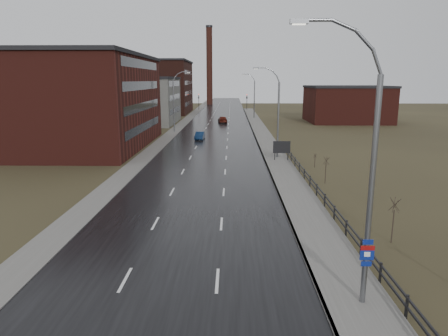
{
  "coord_description": "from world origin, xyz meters",
  "views": [
    {
      "loc": [
        2.98,
        -14.1,
        9.78
      ],
      "look_at": [
        2.39,
        16.59,
        3.0
      ],
      "focal_mm": 32.0,
      "sensor_mm": 36.0,
      "label": 1
    }
  ],
  "objects_px": {
    "car_near": "(200,136)",
    "car_far": "(223,120)",
    "billboard": "(282,148)",
    "streetlight_main": "(365,173)"
  },
  "relations": [
    {
      "from": "car_near",
      "to": "car_far",
      "type": "xyz_separation_m",
      "value": [
        3.21,
        26.5,
        0.16
      ]
    },
    {
      "from": "streetlight_main",
      "to": "car_far",
      "type": "height_order",
      "value": "streetlight_main"
    },
    {
      "from": "billboard",
      "to": "car_far",
      "type": "bearing_deg",
      "value": 100.47
    },
    {
      "from": "streetlight_main",
      "to": "billboard",
      "type": "relative_size",
      "value": 4.8
    },
    {
      "from": "streetlight_main",
      "to": "car_far",
      "type": "relative_size",
      "value": 2.56
    },
    {
      "from": "streetlight_main",
      "to": "car_near",
      "type": "height_order",
      "value": "streetlight_main"
    },
    {
      "from": "billboard",
      "to": "car_far",
      "type": "height_order",
      "value": "billboard"
    },
    {
      "from": "billboard",
      "to": "car_near",
      "type": "distance_m",
      "value": 21.3
    },
    {
      "from": "streetlight_main",
      "to": "billboard",
      "type": "xyz_separation_m",
      "value": [
        0.63,
        32.07,
        -4.36
      ]
    },
    {
      "from": "streetlight_main",
      "to": "car_far",
      "type": "bearing_deg",
      "value": 95.66
    }
  ]
}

